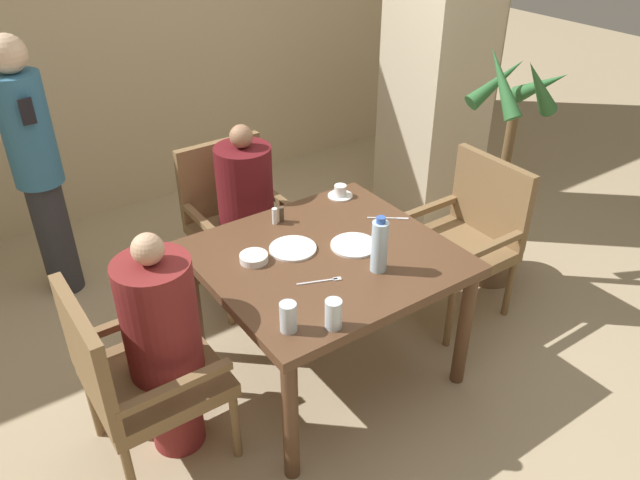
% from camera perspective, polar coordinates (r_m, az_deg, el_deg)
% --- Properties ---
extents(ground_plane, '(16.00, 16.00, 0.00)m').
position_cam_1_polar(ground_plane, '(3.44, 0.51, -11.50)').
color(ground_plane, tan).
extents(wall_back, '(8.00, 0.06, 2.80)m').
position_cam_1_polar(wall_back, '(4.76, -17.29, 18.93)').
color(wall_back, '#C6B289').
rests_on(wall_back, ground_plane).
extents(pillar_stone, '(0.58, 0.58, 2.70)m').
position_cam_1_polar(pillar_stone, '(4.46, 11.08, 18.23)').
color(pillar_stone, beige).
rests_on(pillar_stone, ground_plane).
extents(dining_table, '(1.15, 1.06, 0.73)m').
position_cam_1_polar(dining_table, '(3.03, 0.57, -2.69)').
color(dining_table, brown).
rests_on(dining_table, ground_plane).
extents(chair_left_side, '(0.55, 0.55, 0.92)m').
position_cam_1_polar(chair_left_side, '(2.80, -16.62, -11.53)').
color(chair_left_side, brown).
rests_on(chair_left_side, ground_plane).
extents(diner_in_left_chair, '(0.32, 0.32, 1.13)m').
position_cam_1_polar(diner_in_left_chair, '(2.77, -14.05, -9.28)').
color(diner_in_left_chair, maroon).
rests_on(diner_in_left_chair, ground_plane).
extents(chair_far_side, '(0.55, 0.55, 0.92)m').
position_cam_1_polar(chair_far_side, '(3.80, -7.71, 2.28)').
color(chair_far_side, brown).
rests_on(chair_far_side, ground_plane).
extents(diner_in_far_chair, '(0.32, 0.32, 1.12)m').
position_cam_1_polar(diner_in_far_chair, '(3.65, -6.72, 2.39)').
color(diner_in_far_chair, '#5B1419').
rests_on(diner_in_far_chair, ground_plane).
extents(chair_right_side, '(0.55, 0.55, 0.92)m').
position_cam_1_polar(chair_right_side, '(3.68, 13.25, 0.61)').
color(chair_right_side, brown).
rests_on(chair_right_side, ground_plane).
extents(standing_host, '(0.27, 0.31, 1.59)m').
position_cam_1_polar(standing_host, '(3.91, -24.51, 6.24)').
color(standing_host, '#2D2D33').
rests_on(standing_host, ground_plane).
extents(potted_palm, '(0.44, 0.48, 1.49)m').
position_cam_1_polar(potted_palm, '(4.03, 15.94, 2.74)').
color(potted_palm, brown).
rests_on(potted_palm, ground_plane).
extents(plate_main_left, '(0.23, 0.23, 0.01)m').
position_cam_1_polar(plate_main_left, '(3.01, -2.50, -0.78)').
color(plate_main_left, white).
rests_on(plate_main_left, dining_table).
extents(plate_main_right, '(0.23, 0.23, 0.01)m').
position_cam_1_polar(plate_main_right, '(3.04, 3.12, -0.48)').
color(plate_main_right, white).
rests_on(plate_main_right, dining_table).
extents(teacup_with_saucer, '(0.14, 0.14, 0.07)m').
position_cam_1_polar(teacup_with_saucer, '(3.48, 1.87, 4.40)').
color(teacup_with_saucer, white).
rests_on(teacup_with_saucer, dining_table).
extents(bowl_small, '(0.13, 0.13, 0.04)m').
position_cam_1_polar(bowl_small, '(2.94, -6.07, -1.64)').
color(bowl_small, white).
rests_on(bowl_small, dining_table).
extents(water_bottle, '(0.08, 0.08, 0.28)m').
position_cam_1_polar(water_bottle, '(2.81, 5.46, -0.53)').
color(water_bottle, silver).
rests_on(water_bottle, dining_table).
extents(glass_tall_near, '(0.07, 0.07, 0.13)m').
position_cam_1_polar(glass_tall_near, '(2.50, -2.92, -7.05)').
color(glass_tall_near, silver).
rests_on(glass_tall_near, dining_table).
extents(glass_tall_mid, '(0.07, 0.07, 0.13)m').
position_cam_1_polar(glass_tall_mid, '(2.51, 1.23, -6.79)').
color(glass_tall_mid, silver).
rests_on(glass_tall_mid, dining_table).
extents(salt_shaker, '(0.03, 0.03, 0.09)m').
position_cam_1_polar(salt_shaker, '(3.21, -4.16, 2.20)').
color(salt_shaker, white).
rests_on(salt_shaker, dining_table).
extents(pepper_shaker, '(0.03, 0.03, 0.08)m').
position_cam_1_polar(pepper_shaker, '(3.23, -3.56, 2.36)').
color(pepper_shaker, '#4C3D2D').
rests_on(pepper_shaker, dining_table).
extents(fork_beside_plate, '(0.20, 0.09, 0.00)m').
position_cam_1_polar(fork_beside_plate, '(2.80, 0.36, -3.74)').
color(fork_beside_plate, silver).
rests_on(fork_beside_plate, dining_table).
extents(knife_beside_plate, '(0.18, 0.14, 0.00)m').
position_cam_1_polar(knife_beside_plate, '(3.29, 6.43, 1.99)').
color(knife_beside_plate, silver).
rests_on(knife_beside_plate, dining_table).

